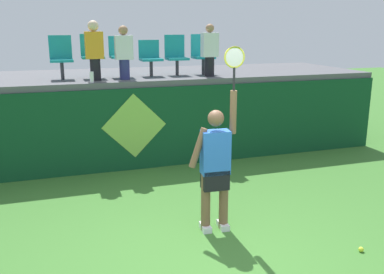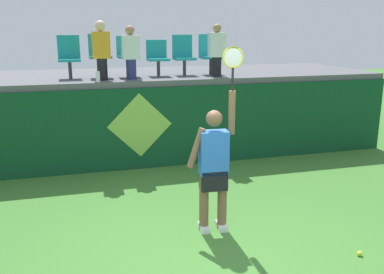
{
  "view_description": "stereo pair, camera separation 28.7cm",
  "coord_description": "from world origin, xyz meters",
  "views": [
    {
      "loc": [
        -1.73,
        -4.39,
        2.77
      ],
      "look_at": [
        0.15,
        1.33,
        1.22
      ],
      "focal_mm": 40.2,
      "sensor_mm": 36.0,
      "label": 1
    },
    {
      "loc": [
        -1.46,
        -4.48,
        2.77
      ],
      "look_at": [
        0.15,
        1.33,
        1.22
      ],
      "focal_mm": 40.2,
      "sensor_mm": 36.0,
      "label": 2
    }
  ],
  "objects": [
    {
      "name": "stadium_chair_1",
      "position": [
        -0.89,
        4.63,
        2.24
      ],
      "size": [
        0.44,
        0.42,
        0.88
      ],
      "color": "#38383D",
      "rests_on": "spectator_platform"
    },
    {
      "name": "spectator_0",
      "position": [
        -0.89,
        4.17,
        2.34
      ],
      "size": [
        0.34,
        0.21,
        1.14
      ],
      "color": "black",
      "rests_on": "spectator_platform"
    },
    {
      "name": "ground_plane",
      "position": [
        0.0,
        0.0,
        0.0
      ],
      "size": [
        40.0,
        40.0,
        0.0
      ],
      "primitive_type": "plane",
      "color": "#3D752D"
    },
    {
      "name": "stadium_chair_0",
      "position": [
        -1.5,
        4.64,
        2.2
      ],
      "size": [
        0.44,
        0.42,
        0.86
      ],
      "color": "#38383D",
      "rests_on": "spectator_platform"
    },
    {
      "name": "tennis_player",
      "position": [
        0.31,
        0.77,
        0.95
      ],
      "size": [
        0.75,
        0.29,
        2.53
      ],
      "color": "white",
      "rests_on": "ground_plane"
    },
    {
      "name": "stadium_chair_5",
      "position": [
        1.47,
        4.64,
        2.2
      ],
      "size": [
        0.44,
        0.42,
        0.86
      ],
      "color": "#38383D",
      "rests_on": "spectator_platform"
    },
    {
      "name": "stadium_chair_2",
      "position": [
        -0.32,
        4.63,
        2.22
      ],
      "size": [
        0.44,
        0.42,
        0.83
      ],
      "color": "#38383D",
      "rests_on": "spectator_platform"
    },
    {
      "name": "spectator_platform",
      "position": [
        0.0,
        5.21,
        1.68
      ],
      "size": [
        10.6,
        2.94,
        0.12
      ],
      "primitive_type": "cube",
      "color": "#56565B",
      "rests_on": "court_back_wall"
    },
    {
      "name": "water_bottle",
      "position": [
        -1.0,
        3.84,
        1.85
      ],
      "size": [
        0.08,
        0.08,
        0.21
      ],
      "primitive_type": "cylinder",
      "color": "white",
      "rests_on": "spectator_platform"
    },
    {
      "name": "spectator_1",
      "position": [
        1.47,
        4.16,
        2.3
      ],
      "size": [
        0.34,
        0.2,
        1.08
      ],
      "color": "black",
      "rests_on": "spectator_platform"
    },
    {
      "name": "stadium_chair_4",
      "position": [
        0.87,
        4.64,
        2.19
      ],
      "size": [
        0.44,
        0.42,
        0.85
      ],
      "color": "#38383D",
      "rests_on": "spectator_platform"
    },
    {
      "name": "tennis_ball",
      "position": [
        1.84,
        -0.4,
        0.03
      ],
      "size": [
        0.07,
        0.07,
        0.07
      ],
      "primitive_type": "sphere",
      "color": "#D1E533",
      "rests_on": "ground_plane"
    },
    {
      "name": "wall_signage_mount",
      "position": [
        -0.26,
        3.68,
        0.0
      ],
      "size": [
        1.27,
        0.01,
        1.53
      ],
      "color": "#0F4223",
      "rests_on": "ground_plane"
    },
    {
      "name": "spectator_2",
      "position": [
        -0.32,
        4.18,
        2.28
      ],
      "size": [
        0.34,
        0.2,
        1.04
      ],
      "color": "navy",
      "rests_on": "spectator_platform"
    },
    {
      "name": "stadium_chair_3",
      "position": [
        0.31,
        4.63,
        2.15
      ],
      "size": [
        0.44,
        0.42,
        0.75
      ],
      "color": "#38383D",
      "rests_on": "spectator_platform"
    },
    {
      "name": "court_back_wall",
      "position": [
        0.0,
        3.79,
        0.81
      ],
      "size": [
        10.6,
        0.2,
        1.62
      ],
      "primitive_type": "cube",
      "color": "#0F4223",
      "rests_on": "ground_plane"
    }
  ]
}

